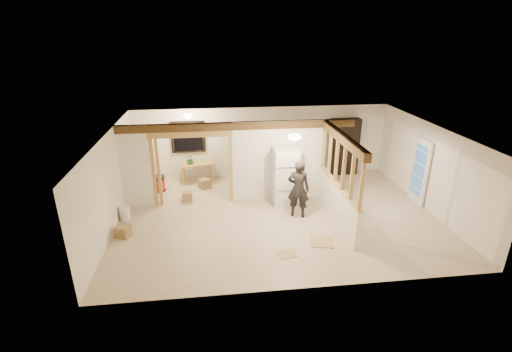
{
  "coord_description": "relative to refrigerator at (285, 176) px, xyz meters",
  "views": [
    {
      "loc": [
        -1.77,
        -9.37,
        5.04
      ],
      "look_at": [
        -0.57,
        0.4,
        1.1
      ],
      "focal_mm": 26.0,
      "sensor_mm": 36.0,
      "label": 1
    }
  ],
  "objects": [
    {
      "name": "stud_partition",
      "position": [
        1.24,
        -1.18,
        0.77
      ],
      "size": [
        0.14,
        3.2,
        1.32
      ],
      "primitive_type": "cube",
      "color": "tan",
      "rests_on": "pony_wall"
    },
    {
      "name": "bucket",
      "position": [
        -4.69,
        -0.45,
        -0.7
      ],
      "size": [
        0.38,
        0.38,
        0.37
      ],
      "primitive_type": "cylinder",
      "rotation": [
        0.0,
        0.0,
        -0.34
      ],
      "color": "white",
      "rests_on": "floor"
    },
    {
      "name": "potted_plant",
      "position": [
        -2.91,
        1.98,
        -0.02
      ],
      "size": [
        0.39,
        0.37,
        0.35
      ],
      "primitive_type": "imported",
      "rotation": [
        0.0,
        0.0,
        -0.34
      ],
      "color": "#32642C",
      "rests_on": "work_table"
    },
    {
      "name": "ceiling_dome_util",
      "position": [
        -2.86,
        1.52,
        1.59
      ],
      "size": [
        0.32,
        0.32,
        0.14
      ],
      "primitive_type": "ellipsoid",
      "color": "#FFEABF",
      "rests_on": "ceiling"
    },
    {
      "name": "bookshelf",
      "position": [
        2.6,
        2.22,
        0.14
      ],
      "size": [
        1.03,
        0.34,
        2.07
      ],
      "primitive_type": "cube",
      "color": "black",
      "rests_on": "floor"
    },
    {
      "name": "doorway_frame",
      "position": [
        -2.76,
        0.42,
        0.21
      ],
      "size": [
        2.46,
        0.14,
        2.2
      ],
      "primitive_type": "cube",
      "color": "tan",
      "rests_on": "floor"
    },
    {
      "name": "wall_back",
      "position": [
        -0.36,
        2.47,
        0.36
      ],
      "size": [
        9.0,
        0.01,
        2.5
      ],
      "primitive_type": "cube",
      "color": "silver",
      "rests_on": "floor"
    },
    {
      "name": "refrigerator",
      "position": [
        0.0,
        0.0,
        0.0
      ],
      "size": [
        0.73,
        0.71,
        1.78
      ],
      "primitive_type": "cube",
      "color": "white",
      "rests_on": "floor"
    },
    {
      "name": "woman",
      "position": [
        0.2,
        -0.86,
        -0.05
      ],
      "size": [
        0.72,
        0.6,
        1.69
      ],
      "primitive_type": "imported",
      "rotation": [
        0.0,
        0.0,
        2.77
      ],
      "color": "black",
      "rests_on": "floor"
    },
    {
      "name": "box_front",
      "position": [
        -4.54,
        -1.43,
        -0.74
      ],
      "size": [
        0.46,
        0.42,
        0.3
      ],
      "primitive_type": "cube",
      "rotation": [
        0.0,
        0.0,
        -0.43
      ],
      "color": "olive",
      "rests_on": "floor"
    },
    {
      "name": "french_door",
      "position": [
        4.06,
        -0.38,
        0.11
      ],
      "size": [
        0.12,
        0.86,
        2.0
      ],
      "primitive_type": "cube",
      "color": "white",
      "rests_on": "floor"
    },
    {
      "name": "header_beam_back",
      "position": [
        -1.36,
        0.42,
        1.49
      ],
      "size": [
        7.0,
        0.18,
        0.22
      ],
      "primitive_type": "cube",
      "color": "#50371B",
      "rests_on": "ceiling"
    },
    {
      "name": "partition_left_stub",
      "position": [
        -4.41,
        0.42,
        0.36
      ],
      "size": [
        0.9,
        0.12,
        2.5
      ],
      "primitive_type": "cube",
      "color": "white",
      "rests_on": "floor"
    },
    {
      "name": "shop_vac",
      "position": [
        -3.94,
        1.42,
        -0.62
      ],
      "size": [
        0.46,
        0.46,
        0.53
      ],
      "primitive_type": "cylinder",
      "rotation": [
        0.0,
        0.0,
        0.13
      ],
      "color": "#99140D",
      "rests_on": "floor"
    },
    {
      "name": "ceiling_dome_main",
      "position": [
        -0.06,
        -1.28,
        1.59
      ],
      "size": [
        0.36,
        0.36,
        0.16
      ],
      "primitive_type": "ellipsoid",
      "color": "#FFEABF",
      "rests_on": "ceiling"
    },
    {
      "name": "wall_front",
      "position": [
        -0.36,
        -4.03,
        0.36
      ],
      "size": [
        9.0,
        0.01,
        2.5
      ],
      "primitive_type": "cube",
      "color": "silver",
      "rests_on": "floor"
    },
    {
      "name": "ceiling",
      "position": [
        -0.36,
        -0.78,
        1.61
      ],
      "size": [
        9.0,
        6.5,
        0.01
      ],
      "primitive_type": "cube",
      "color": "white"
    },
    {
      "name": "pony_wall",
      "position": [
        1.24,
        -1.18,
        -0.39
      ],
      "size": [
        0.12,
        3.2,
        1.0
      ],
      "primitive_type": "cube",
      "color": "white",
      "rests_on": "floor"
    },
    {
      "name": "partition_center",
      "position": [
        -0.16,
        0.42,
        0.36
      ],
      "size": [
        2.8,
        0.12,
        2.5
      ],
      "primitive_type": "cube",
      "color": "white",
      "rests_on": "floor"
    },
    {
      "name": "header_beam_right",
      "position": [
        1.24,
        -1.18,
        1.49
      ],
      "size": [
        0.18,
        3.3,
        0.22
      ],
      "primitive_type": "cube",
      "color": "#50371B",
      "rests_on": "ceiling"
    },
    {
      "name": "box_util_b",
      "position": [
        -3.0,
        0.55,
        -0.74
      ],
      "size": [
        0.34,
        0.34,
        0.29
      ],
      "primitive_type": "cube",
      "rotation": [
        0.0,
        0.0,
        0.09
      ],
      "color": "olive",
      "rests_on": "floor"
    },
    {
      "name": "floor_panel_near",
      "position": [
        0.51,
        -2.33,
        -0.88
      ],
      "size": [
        0.67,
        0.67,
        0.02
      ],
      "primitive_type": "cube",
      "rotation": [
        0.0,
        0.0,
        -0.21
      ],
      "color": "tan",
      "rests_on": "floor"
    },
    {
      "name": "hanging_bulb",
      "position": [
        -2.36,
        0.82,
        1.29
      ],
      "size": [
        0.07,
        0.07,
        0.07
      ],
      "primitive_type": "ellipsoid",
      "color": "#FFD88C",
      "rests_on": "ceiling"
    },
    {
      "name": "floor",
      "position": [
        -0.36,
        -0.78,
        -0.89
      ],
      "size": [
        9.0,
        6.5,
        0.01
      ],
      "primitive_type": "cube",
      "color": "#C5B192",
      "rests_on": "ground"
    },
    {
      "name": "floor_panel_far",
      "position": [
        -0.48,
        -2.77,
        -0.88
      ],
      "size": [
        0.48,
        0.41,
        0.01
      ],
      "primitive_type": "cube",
      "rotation": [
        0.0,
        0.0,
        0.15
      ],
      "color": "tan",
      "rests_on": "floor"
    },
    {
      "name": "wall_right",
      "position": [
        4.14,
        -0.78,
        0.36
      ],
      "size": [
        0.01,
        6.5,
        2.5
      ],
      "primitive_type": "cube",
      "color": "silver",
      "rests_on": "floor"
    },
    {
      "name": "box_util_a",
      "position": [
        -2.46,
        1.5,
        -0.73
      ],
      "size": [
        0.46,
        0.43,
        0.31
      ],
      "primitive_type": "cube",
      "rotation": [
        0.0,
        0.0,
        0.43
      ],
      "color": "olive",
      "rests_on": "floor"
    },
    {
      "name": "window_back",
      "position": [
        -2.96,
        2.39,
        0.66
      ],
      "size": [
        1.12,
        0.1,
        1.1
      ],
      "primitive_type": "cube",
      "color": "black",
      "rests_on": "wall_back"
    },
    {
      "name": "work_table",
      "position": [
        -2.68,
        2.07,
        -0.54
      ],
      "size": [
        1.19,
        0.76,
        0.69
      ],
      "primitive_type": "cube",
      "rotation": [
        0.0,
        0.0,
        0.21
      ],
      "color": "tan",
      "rests_on": "floor"
    },
    {
      "name": "wall_left",
      "position": [
        -4.86,
        -0.78,
        0.36
      ],
      "size": [
        0.01,
        6.5,
        2.5
      ],
      "primitive_type": "cube",
      "color": "silver",
      "rests_on": "floor"
    }
  ]
}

